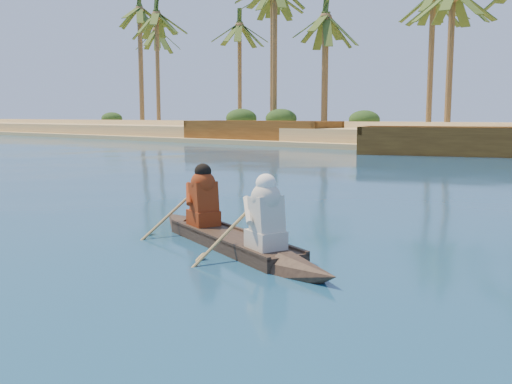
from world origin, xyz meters
The scene contains 4 objects.
ground centered at (0.00, 0.00, 0.00)m, with size 160.00×160.00×0.00m, color #0C2751.
canoe centered at (0.48, -3.45, 0.30)m, with size 5.52×2.59×1.54m.
barge_left centered at (-21.79, 25.02, 0.74)m, with size 12.88×4.64×2.13m.
barge_mid centered at (-4.73, 22.00, 0.65)m, with size 11.79×7.25×1.86m.
Camera 1 is at (6.76, -10.49, 2.21)m, focal length 40.00 mm.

